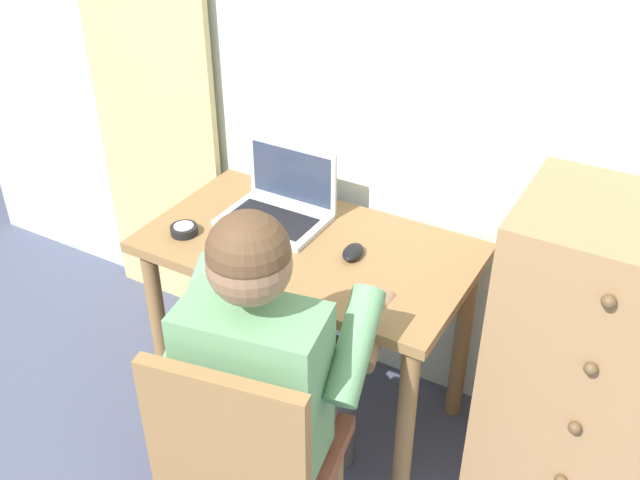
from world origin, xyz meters
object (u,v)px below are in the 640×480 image
at_px(chair, 248,459).
at_px(laptop, 280,204).
at_px(computer_mouse, 353,252).
at_px(desk, 309,274).
at_px(person_seated, 274,363).
at_px(desk_clock, 184,230).
at_px(dresser, 595,372).

bearing_deg(chair, laptop, 116.26).
relative_size(laptop, computer_mouse, 3.42).
relative_size(chair, laptop, 2.56).
xyz_separation_m(desk, chair, (0.21, -0.66, -0.12)).
bearing_deg(desk, person_seated, -69.87).
xyz_separation_m(laptop, desk_clock, (-0.22, -0.25, -0.04)).
distance_m(dresser, computer_mouse, 0.79).
distance_m(person_seated, desk_clock, 0.65).
xyz_separation_m(desk, dresser, (0.92, 0.08, -0.08)).
bearing_deg(desk, computer_mouse, 1.45).
xyz_separation_m(desk, computer_mouse, (0.16, 0.00, 0.13)).
bearing_deg(person_seated, laptop, 120.85).
xyz_separation_m(laptop, computer_mouse, (0.33, -0.09, -0.04)).
bearing_deg(desk_clock, chair, -40.86).
height_order(chair, computer_mouse, chair).
bearing_deg(dresser, laptop, 179.09).
distance_m(chair, laptop, 0.89).
bearing_deg(desk, dresser, 4.78).
xyz_separation_m(computer_mouse, desk_clock, (-0.54, -0.16, -0.00)).
distance_m(computer_mouse, desk_clock, 0.56).
relative_size(desk, laptop, 3.10).
bearing_deg(laptop, computer_mouse, -15.47).
relative_size(person_seated, computer_mouse, 11.92).
bearing_deg(laptop, desk_clock, -131.33).
distance_m(chair, computer_mouse, 0.71).
relative_size(chair, person_seated, 0.73).
bearing_deg(chair, person_seated, 99.16).
xyz_separation_m(desk, person_seated, (0.18, -0.48, 0.07)).
relative_size(desk, desk_clock, 11.79).
relative_size(dresser, person_seated, 0.89).
bearing_deg(computer_mouse, laptop, 156.59).
distance_m(desk, chair, 0.70).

